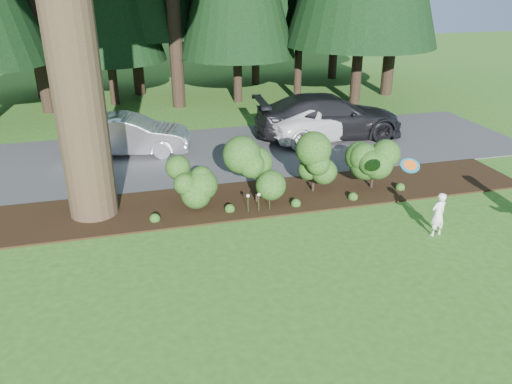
{
  "coord_description": "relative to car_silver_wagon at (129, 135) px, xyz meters",
  "views": [
    {
      "loc": [
        -3.48,
        -9.37,
        5.96
      ],
      "look_at": [
        -0.78,
        0.87,
        1.3
      ],
      "focal_mm": 35.0,
      "sensor_mm": 36.0,
      "label": 1
    }
  ],
  "objects": [
    {
      "name": "lily_cluster",
      "position": [
        3.21,
        -5.72,
        -0.23
      ],
      "size": [
        0.69,
        0.09,
        0.57
      ],
      "color": "#163911",
      "rests_on": "ground"
    },
    {
      "name": "car_silver_wagon",
      "position": [
        0.0,
        0.0,
        0.0
      ],
      "size": [
        4.44,
        2.29,
        1.39
      ],
      "primitive_type": "imported",
      "rotation": [
        0.0,
        0.0,
        1.37
      ],
      "color": "silver",
      "rests_on": "driveway"
    },
    {
      "name": "car_white_suv",
      "position": [
        7.55,
        0.08,
        0.02
      ],
      "size": [
        5.53,
        3.27,
        1.44
      ],
      "primitive_type": "imported",
      "rotation": [
        0.0,
        0.0,
        1.75
      ],
      "color": "silver",
      "rests_on": "driveway"
    },
    {
      "name": "ground",
      "position": [
        3.51,
        -8.12,
        -0.73
      ],
      "size": [
        80.0,
        80.0,
        0.0
      ],
      "primitive_type": "plane",
      "color": "#305B1A",
      "rests_on": "ground"
    },
    {
      "name": "frisbee",
      "position": [
        6.36,
        -7.77,
        1.07
      ],
      "size": [
        0.48,
        0.42,
        0.3
      ],
      "color": "#186C86",
      "rests_on": "ground"
    },
    {
      "name": "shrub_row",
      "position": [
        4.28,
        -4.98,
        0.08
      ],
      "size": [
        6.53,
        1.6,
        1.61
      ],
      "color": "#163911",
      "rests_on": "ground"
    },
    {
      "name": "car_dark_suv",
      "position": [
        7.58,
        0.05,
        0.14
      ],
      "size": [
        5.91,
        2.77,
        1.67
      ],
      "primitive_type": "imported",
      "rotation": [
        0.0,
        0.0,
        1.5
      ],
      "color": "black",
      "rests_on": "driveway"
    },
    {
      "name": "child",
      "position": [
        7.11,
        -8.08,
        -0.16
      ],
      "size": [
        0.46,
        0.34,
        1.13
      ],
      "primitive_type": "imported",
      "rotation": [
        0.0,
        0.0,
        3.32
      ],
      "color": "white",
      "rests_on": "ground"
    },
    {
      "name": "mulch_bed",
      "position": [
        3.51,
        -4.87,
        -0.7
      ],
      "size": [
        16.0,
        2.5,
        0.05
      ],
      "primitive_type": "cube",
      "color": "black",
      "rests_on": "ground"
    },
    {
      "name": "driveway",
      "position": [
        3.51,
        -0.62,
        -0.71
      ],
      "size": [
        22.0,
        6.0,
        0.03
      ],
      "primitive_type": "cube",
      "color": "#38383A",
      "rests_on": "ground"
    }
  ]
}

